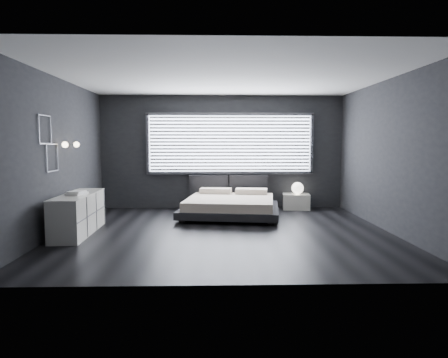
{
  "coord_description": "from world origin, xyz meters",
  "views": [
    {
      "loc": [
        -0.21,
        -7.21,
        1.64
      ],
      "look_at": [
        0.0,
        0.85,
        0.9
      ],
      "focal_mm": 32.0,
      "sensor_mm": 36.0,
      "label": 1
    }
  ],
  "objects": [
    {
      "name": "sconce_far",
      "position": [
        -2.88,
        0.65,
        1.6
      ],
      "size": [
        0.18,
        0.11,
        0.11
      ],
      "color": "silver",
      "rests_on": "ground"
    },
    {
      "name": "window",
      "position": [
        0.2,
        2.7,
        1.61
      ],
      "size": [
        4.14,
        0.09,
        1.52
      ],
      "color": "white",
      "rests_on": "ground"
    },
    {
      "name": "dresser",
      "position": [
        -2.65,
        -0.04,
        0.36
      ],
      "size": [
        0.55,
        1.81,
        0.72
      ],
      "color": "silver",
      "rests_on": "ground"
    },
    {
      "name": "wall_art_upper",
      "position": [
        -2.98,
        -0.55,
        1.85
      ],
      "size": [
        0.01,
        0.48,
        0.48
      ],
      "color": "#47474C",
      "rests_on": "ground"
    },
    {
      "name": "headboard",
      "position": [
        0.16,
        2.64,
        0.57
      ],
      "size": [
        1.96,
        0.16,
        0.52
      ],
      "color": "black",
      "rests_on": "ground"
    },
    {
      "name": "book_stack",
      "position": [
        -2.63,
        -0.16,
        0.75
      ],
      "size": [
        0.34,
        0.4,
        0.07
      ],
      "color": "silver",
      "rests_on": "dresser"
    },
    {
      "name": "sconce_near",
      "position": [
        -2.88,
        0.05,
        1.6
      ],
      "size": [
        0.18,
        0.11,
        0.11
      ],
      "color": "silver",
      "rests_on": "ground"
    },
    {
      "name": "nightstand",
      "position": [
        1.82,
        2.5,
        0.19
      ],
      "size": [
        0.71,
        0.62,
        0.38
      ],
      "primitive_type": "cube",
      "rotation": [
        0.0,
        0.0,
        -0.13
      ],
      "color": "silver",
      "rests_on": "ground"
    },
    {
      "name": "wall_art_lower",
      "position": [
        -2.98,
        -0.3,
        1.38
      ],
      "size": [
        0.01,
        0.48,
        0.48
      ],
      "color": "#47474C",
      "rests_on": "ground"
    },
    {
      "name": "orb_lamp",
      "position": [
        1.85,
        2.45,
        0.52
      ],
      "size": [
        0.29,
        0.29,
        0.29
      ],
      "primitive_type": "sphere",
      "color": "white",
      "rests_on": "nightstand"
    },
    {
      "name": "bed",
      "position": [
        0.17,
        1.59,
        0.25
      ],
      "size": [
        2.36,
        2.28,
        0.54
      ],
      "color": "black",
      "rests_on": "ground"
    },
    {
      "name": "room",
      "position": [
        0.0,
        0.0,
        1.4
      ],
      "size": [
        6.04,
        6.0,
        2.8
      ],
      "color": "black",
      "rests_on": "ground"
    }
  ]
}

